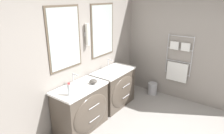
# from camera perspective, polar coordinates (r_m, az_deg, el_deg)

# --- Properties ---
(wall_back) EXTENTS (6.00, 0.16, 2.60)m
(wall_back) POSITION_cam_1_polar(r_m,az_deg,el_deg) (3.64, -12.97, 2.74)
(wall_back) COLOR gray
(wall_back) RESTS_ON ground_plane
(wall_right) EXTENTS (0.13, 3.78, 2.60)m
(wall_right) POSITION_cam_1_polar(r_m,az_deg,el_deg) (4.88, 15.92, 6.48)
(wall_right) COLOR gray
(wall_right) RESTS_ON ground_plane
(vanity_left) EXTENTS (0.98, 0.61, 0.83)m
(vanity_left) POSITION_cam_1_polar(r_m,az_deg,el_deg) (3.74, -8.54, -11.46)
(vanity_left) COLOR #4C4238
(vanity_left) RESTS_ON ground_plane
(vanity_right) EXTENTS (0.98, 0.61, 0.83)m
(vanity_right) POSITION_cam_1_polar(r_m,az_deg,el_deg) (4.44, 0.83, -5.94)
(vanity_right) COLOR #4C4238
(vanity_right) RESTS_ON ground_plane
(faucet_left) EXTENTS (0.17, 0.14, 0.23)m
(faucet_left) POSITION_cam_1_polar(r_m,az_deg,el_deg) (3.61, -10.84, -3.50)
(faucet_left) COLOR silver
(faucet_left) RESTS_ON vanity_left
(faucet_right) EXTENTS (0.17, 0.14, 0.23)m
(faucet_right) POSITION_cam_1_polar(r_m,az_deg,el_deg) (4.33, -0.92, 0.84)
(faucet_right) COLOR silver
(faucet_right) RESTS_ON vanity_right
(toiletry_bottle) EXTENTS (0.07, 0.07, 0.22)m
(toiletry_bottle) POSITION_cam_1_polar(r_m,az_deg,el_deg) (3.28, -12.05, -6.28)
(toiletry_bottle) COLOR silver
(toiletry_bottle) RESTS_ON vanity_left
(amenity_bowl) EXTENTS (0.14, 0.14, 0.09)m
(amenity_bowl) POSITION_cam_1_polar(r_m,az_deg,el_deg) (3.66, -5.40, -4.11)
(amenity_bowl) COLOR #4C4742
(amenity_bowl) RESTS_ON vanity_left
(soap_dish) EXTENTS (0.12, 0.08, 0.04)m
(soap_dish) POSITION_cam_1_polar(r_m,az_deg,el_deg) (4.05, 0.05, -1.98)
(soap_dish) COLOR white
(soap_dish) RESTS_ON vanity_right
(waste_bin) EXTENTS (0.23, 0.23, 0.29)m
(waste_bin) POSITION_cam_1_polar(r_m,az_deg,el_deg) (5.14, 11.48, -5.96)
(waste_bin) COLOR #B7B7BC
(waste_bin) RESTS_ON ground_plane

